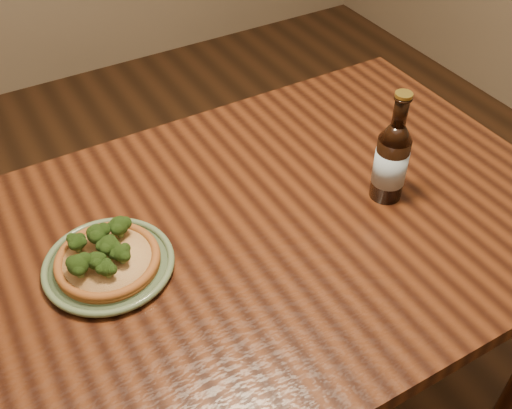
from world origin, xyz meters
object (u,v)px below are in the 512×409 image
table (213,277)px  plate (109,265)px  pizza (106,257)px  beer_bottle (391,160)px

table → plate: bearing=166.5°
table → pizza: pizza is taller
table → pizza: (-0.20, 0.05, 0.12)m
table → pizza: bearing=166.1°
table → beer_bottle: 0.45m
pizza → table: bearing=-13.9°
beer_bottle → table: bearing=174.5°
table → beer_bottle: beer_bottle is taller
plate → pizza: bearing=135.0°
plate → beer_bottle: (0.61, -0.10, 0.09)m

